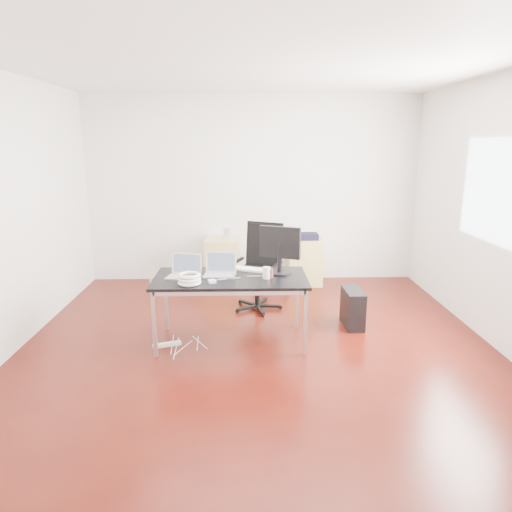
{
  "coord_description": "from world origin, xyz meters",
  "views": [
    {
      "loc": [
        -0.13,
        -4.46,
        2.1
      ],
      "look_at": [
        0.0,
        0.55,
        0.85
      ],
      "focal_mm": 32.0,
      "sensor_mm": 36.0,
      "label": 1
    }
  ],
  "objects_px": {
    "office_chair": "(260,262)",
    "pc_tower": "(353,308)",
    "filing_cabinet_right": "(304,261)",
    "desk": "(231,282)",
    "filing_cabinet_left": "(222,261)"
  },
  "relations": [
    {
      "from": "desk",
      "to": "office_chair",
      "type": "relative_size",
      "value": 1.48
    },
    {
      "from": "filing_cabinet_left",
      "to": "filing_cabinet_right",
      "type": "distance_m",
      "value": 1.26
    },
    {
      "from": "desk",
      "to": "filing_cabinet_left",
      "type": "distance_m",
      "value": 2.13
    },
    {
      "from": "filing_cabinet_left",
      "to": "pc_tower",
      "type": "bearing_deg",
      "value": -46.59
    },
    {
      "from": "filing_cabinet_right",
      "to": "pc_tower",
      "type": "relative_size",
      "value": 1.56
    },
    {
      "from": "office_chair",
      "to": "pc_tower",
      "type": "bearing_deg",
      "value": -8.74
    },
    {
      "from": "office_chair",
      "to": "pc_tower",
      "type": "height_order",
      "value": "office_chair"
    },
    {
      "from": "filing_cabinet_right",
      "to": "pc_tower",
      "type": "height_order",
      "value": "filing_cabinet_right"
    },
    {
      "from": "office_chair",
      "to": "pc_tower",
      "type": "distance_m",
      "value": 1.32
    },
    {
      "from": "desk",
      "to": "office_chair",
      "type": "xyz_separation_m",
      "value": [
        0.35,
        1.08,
        -0.07
      ]
    },
    {
      "from": "desk",
      "to": "office_chair",
      "type": "height_order",
      "value": "office_chair"
    },
    {
      "from": "desk",
      "to": "filing_cabinet_right",
      "type": "bearing_deg",
      "value": 63.21
    },
    {
      "from": "pc_tower",
      "to": "filing_cabinet_right",
      "type": "bearing_deg",
      "value": 100.67
    },
    {
      "from": "office_chair",
      "to": "pc_tower",
      "type": "xyz_separation_m",
      "value": [
        1.07,
        -0.67,
        -0.39
      ]
    },
    {
      "from": "desk",
      "to": "filing_cabinet_right",
      "type": "distance_m",
      "value": 2.38
    }
  ]
}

